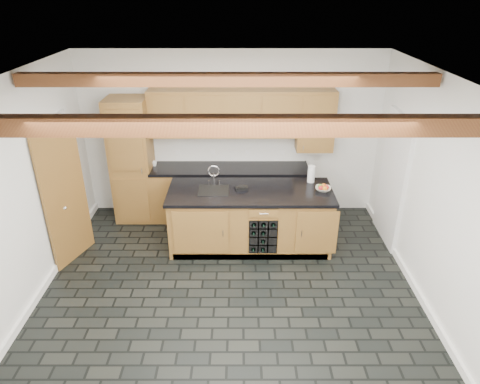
{
  "coord_description": "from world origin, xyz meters",
  "views": [
    {
      "loc": [
        0.14,
        -4.43,
        3.69
      ],
      "look_at": [
        0.14,
        0.8,
        1.15
      ],
      "focal_mm": 32.0,
      "sensor_mm": 36.0,
      "label": 1
    }
  ],
  "objects_px": {
    "island": "(251,218)",
    "paper_towel": "(311,174)",
    "fruit_bowl": "(323,189)",
    "kitchen_scale": "(242,188)"
  },
  "relations": [
    {
      "from": "island",
      "to": "paper_towel",
      "type": "relative_size",
      "value": 9.42
    },
    {
      "from": "island",
      "to": "kitchen_scale",
      "type": "height_order",
      "value": "kitchen_scale"
    },
    {
      "from": "paper_towel",
      "to": "fruit_bowl",
      "type": "bearing_deg",
      "value": -66.93
    },
    {
      "from": "kitchen_scale",
      "to": "island",
      "type": "bearing_deg",
      "value": -33.53
    },
    {
      "from": "fruit_bowl",
      "to": "kitchen_scale",
      "type": "bearing_deg",
      "value": 178.05
    },
    {
      "from": "island",
      "to": "paper_towel",
      "type": "height_order",
      "value": "paper_towel"
    },
    {
      "from": "island",
      "to": "fruit_bowl",
      "type": "distance_m",
      "value": 1.18
    },
    {
      "from": "kitchen_scale",
      "to": "paper_towel",
      "type": "height_order",
      "value": "paper_towel"
    },
    {
      "from": "paper_towel",
      "to": "island",
      "type": "bearing_deg",
      "value": -160.5
    },
    {
      "from": "island",
      "to": "paper_towel",
      "type": "bearing_deg",
      "value": 19.5
    }
  ]
}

